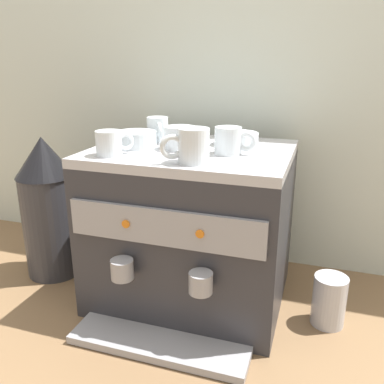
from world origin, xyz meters
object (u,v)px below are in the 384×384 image
object	(u,v)px
ceramic_cup_4	(110,143)
milk_pitcher	(329,301)
espresso_machine	(191,226)
ceramic_bowl_0	(237,139)
ceramic_bowl_2	(136,140)
ceramic_cup_0	(158,129)
ceramic_cup_3	(230,141)
ceramic_cup_1	(181,138)
ceramic_cup_2	(192,146)
coffee_grinder	(49,206)
ceramic_bowl_1	(190,136)

from	to	relation	value
ceramic_cup_4	milk_pitcher	world-z (taller)	ceramic_cup_4
espresso_machine	ceramic_bowl_0	bearing A→B (deg)	40.91
espresso_machine	ceramic_bowl_2	distance (m)	0.29
espresso_machine	ceramic_cup_0	size ratio (longest dim) A/B	5.77
ceramic_bowl_0	ceramic_bowl_2	xyz separation A→B (m)	(-0.25, -0.11, 0.00)
ceramic_cup_3	ceramic_bowl_2	distance (m)	0.26
espresso_machine	ceramic_cup_1	xyz separation A→B (m)	(-0.02, -0.01, 0.26)
espresso_machine	ceramic_cup_2	xyz separation A→B (m)	(0.05, -0.14, 0.27)
ceramic_cup_0	ceramic_cup_2	size ratio (longest dim) A/B	0.85
ceramic_cup_0	coffee_grinder	size ratio (longest dim) A/B	0.20
ceramic_bowl_2	coffee_grinder	world-z (taller)	ceramic_bowl_2
ceramic_cup_3	coffee_grinder	bearing A→B (deg)	178.18
ceramic_cup_0	milk_pitcher	bearing A→B (deg)	-10.25
ceramic_cup_0	ceramic_bowl_2	distance (m)	0.10
ceramic_cup_4	milk_pitcher	bearing A→B (deg)	11.39
ceramic_cup_1	ceramic_cup_2	bearing A→B (deg)	-61.35
espresso_machine	ceramic_cup_0	bearing A→B (deg)	150.60
ceramic_cup_4	coffee_grinder	distance (m)	0.41
espresso_machine	ceramic_cup_3	bearing A→B (deg)	-14.40
ceramic_cup_3	ceramic_bowl_0	xyz separation A→B (m)	(-0.01, 0.12, -0.02)
espresso_machine	ceramic_bowl_2	bearing A→B (deg)	-171.55
ceramic_bowl_1	ceramic_bowl_0	bearing A→B (deg)	-5.92
ceramic_bowl_1	coffee_grinder	world-z (taller)	ceramic_bowl_1
espresso_machine	coffee_grinder	world-z (taller)	coffee_grinder
ceramic_cup_0	ceramic_bowl_1	distance (m)	0.10
ceramic_cup_1	milk_pitcher	xyz separation A→B (m)	(0.42, -0.01, -0.41)
ceramic_cup_0	ceramic_cup_1	size ratio (longest dim) A/B	0.78
espresso_machine	ceramic_cup_3	world-z (taller)	ceramic_cup_3
ceramic_cup_2	milk_pitcher	size ratio (longest dim) A/B	0.78
ceramic_cup_0	coffee_grinder	xyz separation A→B (m)	(-0.35, -0.08, -0.25)
ceramic_cup_1	ceramic_cup_3	distance (m)	0.14
ceramic_cup_1	ceramic_bowl_2	bearing A→B (deg)	-174.71
ceramic_cup_0	ceramic_cup_4	world-z (taller)	ceramic_cup_0
ceramic_cup_1	coffee_grinder	world-z (taller)	ceramic_cup_1
ceramic_cup_1	espresso_machine	bearing A→B (deg)	23.51
ceramic_bowl_1	milk_pitcher	world-z (taller)	ceramic_bowl_1
ceramic_bowl_1	milk_pitcher	size ratio (longest dim) A/B	0.75
ceramic_bowl_0	ceramic_cup_4	bearing A→B (deg)	-140.49
ceramic_cup_4	milk_pitcher	size ratio (longest dim) A/B	0.60
ceramic_cup_3	espresso_machine	bearing A→B (deg)	165.60
ceramic_cup_3	ceramic_cup_2	bearing A→B (deg)	-118.44
ceramic_bowl_0	espresso_machine	bearing A→B (deg)	-139.09
ceramic_cup_2	ceramic_cup_4	bearing A→B (deg)	177.56
ceramic_cup_0	espresso_machine	bearing A→B (deg)	-29.40
ceramic_bowl_0	ceramic_bowl_1	size ratio (longest dim) A/B	1.16
ceramic_cup_2	ceramic_bowl_2	size ratio (longest dim) A/B	0.97
ceramic_bowl_2	ceramic_cup_1	bearing A→B (deg)	5.29
ceramic_bowl_1	ceramic_bowl_2	distance (m)	0.17
ceramic_cup_4	ceramic_cup_2	bearing A→B (deg)	-2.44
espresso_machine	milk_pitcher	xyz separation A→B (m)	(0.39, -0.02, -0.15)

